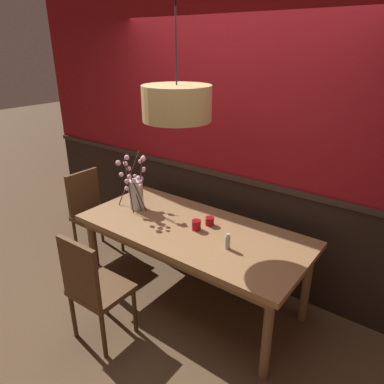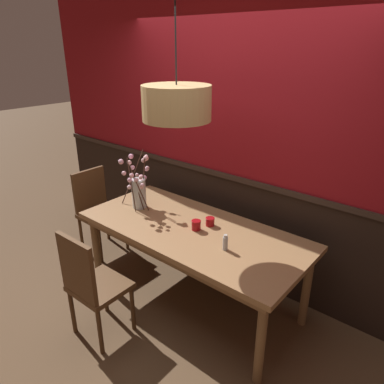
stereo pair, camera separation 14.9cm
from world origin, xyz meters
name	(u,v)px [view 1 (the left image)]	position (x,y,z in m)	size (l,w,h in m)	color
ground_plane	(192,299)	(0.00, 0.00, 0.00)	(24.00, 24.00, 0.00)	brown
back_wall	(235,134)	(0.00, 0.67, 1.48)	(5.37, 0.14, 2.97)	black
dining_table	(192,236)	(0.00, 0.00, 0.69)	(2.05, 0.93, 0.77)	#997047
chair_near_side_left	(93,286)	(-0.31, -0.86, 0.53)	(0.43, 0.41, 0.97)	brown
chair_head_west_end	(92,209)	(-1.44, 0.02, 0.53)	(0.42, 0.43, 0.96)	brown
chair_far_side_right	(267,226)	(0.32, 0.87, 0.52)	(0.45, 0.40, 0.91)	brown
chair_far_side_left	(218,211)	(-0.29, 0.87, 0.52)	(0.46, 0.42, 0.94)	brown
vase_with_blossoms	(136,190)	(-0.68, 0.00, 0.96)	(0.40, 0.37, 0.53)	silver
candle_holder_nearer_center	(196,225)	(0.05, 0.00, 0.82)	(0.08, 0.08, 0.09)	#9E0F14
candle_holder_nearer_edge	(210,221)	(0.09, 0.14, 0.81)	(0.08, 0.08, 0.07)	#9E0F14
condiment_bottle	(228,242)	(0.43, -0.10, 0.83)	(0.04, 0.04, 0.13)	#ADADB2
pendant_lamp	(177,103)	(-0.07, -0.10, 1.85)	(0.53, 0.53, 1.25)	tan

